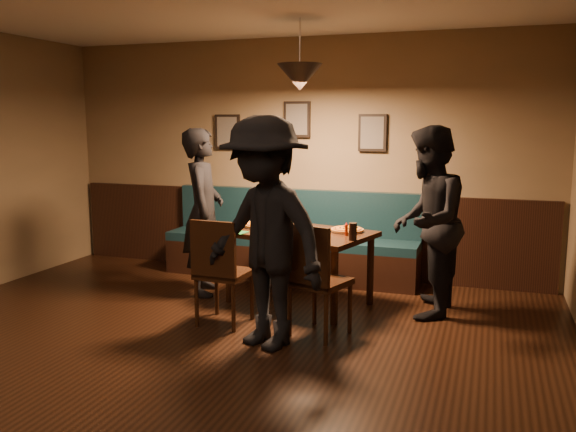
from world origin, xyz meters
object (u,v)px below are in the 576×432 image
at_px(diner_left, 203,212).
at_px(tabasco_bottle, 346,229).
at_px(diner_right, 427,222).
at_px(booth_bench, 290,236).
at_px(dining_table, 299,267).
at_px(soda_glass, 353,232).
at_px(chair_near_left, 224,271).
at_px(diner_front, 264,234).
at_px(chair_near_right, 320,279).

relative_size(diner_left, tabasco_bottle, 13.22).
distance_m(diner_left, diner_right, 2.32).
relative_size(booth_bench, tabasco_bottle, 22.52).
bearing_deg(dining_table, diner_left, -165.89).
bearing_deg(booth_bench, tabasco_bottle, -47.61).
xyz_separation_m(soda_glass, tabasco_bottle, (-0.11, 0.19, -0.01)).
bearing_deg(diner_left, chair_near_left, -162.62).
bearing_deg(diner_front, chair_near_right, 70.95).
bearing_deg(booth_bench, dining_table, -65.76).
xyz_separation_m(booth_bench, soda_glass, (1.02, -1.19, 0.33)).
height_order(diner_left, soda_glass, diner_left).
bearing_deg(chair_near_right, booth_bench, 134.98).
height_order(dining_table, diner_left, diner_left).
bearing_deg(tabasco_bottle, dining_table, 170.37).
distance_m(chair_near_left, chair_near_right, 0.91).
bearing_deg(soda_glass, diner_left, 170.08).
bearing_deg(dining_table, chair_near_right, -45.92).
height_order(diner_front, tabasco_bottle, diner_front).
relative_size(diner_front, tabasco_bottle, 14.12).
distance_m(chair_near_right, soda_glass, 0.64).
bearing_deg(soda_glass, diner_right, 26.50).
distance_m(chair_near_left, diner_front, 0.81).
xyz_separation_m(booth_bench, dining_table, (0.41, -0.92, -0.13)).
height_order(dining_table, soda_glass, soda_glass).
xyz_separation_m(chair_near_right, soda_glass, (0.16, 0.53, 0.33)).
distance_m(booth_bench, soda_glass, 1.60).
height_order(diner_left, tabasco_bottle, diner_left).
distance_m(chair_near_left, tabasco_bottle, 1.24).
distance_m(booth_bench, diner_left, 1.18).
bearing_deg(chair_near_left, diner_front, -32.58).
bearing_deg(booth_bench, diner_left, -126.31).
xyz_separation_m(diner_right, diner_front, (-1.16, -1.24, 0.04)).
bearing_deg(soda_glass, diner_front, -119.46).
height_order(booth_bench, diner_front, diner_front).
distance_m(booth_bench, chair_near_left, 1.72).
bearing_deg(chair_near_right, chair_near_left, -161.98).
bearing_deg(chair_near_right, tabasco_bottle, 104.22).
bearing_deg(soda_glass, dining_table, 155.48).
xyz_separation_m(chair_near_right, tabasco_bottle, (0.05, 0.72, 0.32)).
height_order(booth_bench, diner_right, diner_right).
height_order(chair_near_right, diner_front, diner_front).
bearing_deg(chair_near_right, dining_table, 137.50).
xyz_separation_m(chair_near_left, soda_glass, (1.07, 0.52, 0.34)).
relative_size(dining_table, diner_right, 0.77).
bearing_deg(chair_near_left, chair_near_right, 2.88).
xyz_separation_m(dining_table, diner_front, (0.09, -1.20, 0.57)).
distance_m(dining_table, chair_near_left, 0.93).
bearing_deg(soda_glass, chair_near_right, -106.81).
bearing_deg(tabasco_bottle, chair_near_right, -94.21).
distance_m(diner_left, soda_glass, 1.71).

